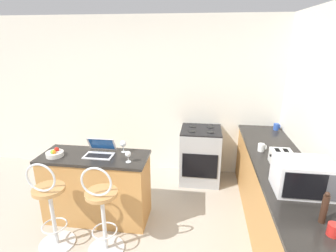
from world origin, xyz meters
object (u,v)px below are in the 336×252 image
microwave (303,176)px  bar_stool_far (103,211)px  laptop (100,151)px  fruit_bowl (55,153)px  stove_range (200,155)px  mug_white (262,147)px  bar_stool_near (50,207)px  pepper_mill (324,208)px  wine_glass_tall (128,154)px  mug_red (334,230)px  mug_blue (276,127)px  toaster (282,159)px  wine_glass_short (123,144)px

microwave → bar_stool_far: bearing=-178.1°
laptop → fruit_bowl: 0.54m
stove_range → mug_white: 1.17m
stove_range → microwave: bearing=-60.0°
bar_stool_near → pepper_mill: size_ratio=3.98×
laptop → bar_stool_near: bearing=-121.4°
bar_stool_far → fruit_bowl: bearing=148.3°
microwave → pepper_mill: bearing=-88.1°
pepper_mill → stove_range: bearing=114.8°
microwave → fruit_bowl: 2.72m
bar_stool_far → wine_glass_tall: bar_stool_far is taller
microwave → mug_red: 0.59m
mug_blue → fruit_bowl: 3.21m
laptop → mug_blue: size_ratio=3.44×
microwave → toaster: 0.53m
bar_stool_near → microwave: bearing=1.5°
bar_stool_far → toaster: bearing=17.1°
mug_blue → fruit_bowl: bearing=-154.5°
mug_red → toaster: bearing=93.9°
bar_stool_near → mug_red: bearing=-11.4°
toaster → pepper_mill: (0.05, -0.96, 0.05)m
bar_stool_far → wine_glass_short: bearing=87.2°
fruit_bowl → mug_red: bearing=-19.8°
stove_range → mug_white: mug_white is taller
bar_stool_near → stove_range: 2.32m
mug_blue → fruit_bowl: size_ratio=0.49×
mug_blue → wine_glass_tall: size_ratio=0.74×
wine_glass_short → wine_glass_tall: wine_glass_short is taller
stove_range → mug_blue: bearing=6.9°
wine_glass_short → mug_blue: size_ratio=1.51×
bar_stool_near → wine_glass_tall: bar_stool_near is taller
microwave → mug_white: size_ratio=4.89×
bar_stool_far → pepper_mill: (1.95, -0.37, 0.50)m
bar_stool_near → mug_blue: bearing=34.0°
laptop → fruit_bowl: size_ratio=1.69×
wine_glass_short → mug_white: (1.72, 0.27, -0.06)m
laptop → mug_red: laptop is taller
laptop → mug_white: laptop is taller
bar_stool_far → wine_glass_tall: 0.66m
wine_glass_tall → mug_white: bearing=18.8°
wine_glass_tall → mug_red: size_ratio=1.35×
mug_white → mug_red: mug_white is taller
bar_stool_near → wine_glass_short: bearing=48.2°
bar_stool_near → microwave: size_ratio=2.15×
laptop → wine_glass_tall: bearing=-21.7°
laptop → microwave: 2.23m
microwave → mug_blue: microwave is taller
wine_glass_short → microwave: bearing=-18.4°
wine_glass_tall → bar_stool_far: bearing=-111.9°
stove_range → wine_glass_tall: (-0.81, -1.27, 0.54)m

